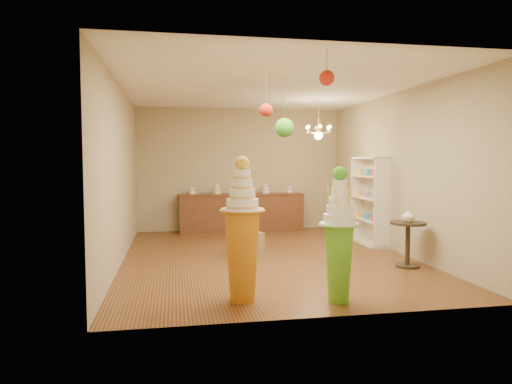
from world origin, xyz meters
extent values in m
plane|color=brown|center=(0.00, 0.00, 0.00)|extent=(6.50, 6.50, 0.00)
plane|color=white|center=(0.00, 0.00, 3.00)|extent=(6.50, 6.50, 0.00)
cube|color=tan|center=(0.00, 3.25, 1.50)|extent=(5.00, 0.04, 3.00)
cube|color=tan|center=(0.00, -3.25, 1.50)|extent=(5.00, 0.04, 3.00)
cube|color=tan|center=(-2.50, 0.00, 1.50)|extent=(0.04, 6.50, 3.00)
cube|color=tan|center=(2.50, 0.00, 1.50)|extent=(0.04, 6.50, 3.00)
cone|color=#66C32A|center=(0.34, -2.76, 0.47)|extent=(0.46, 0.46, 0.95)
cylinder|color=white|center=(0.34, -2.76, 0.96)|extent=(0.62, 0.62, 0.03)
cylinder|color=white|center=(0.34, -2.76, 1.03)|extent=(0.50, 0.50, 0.10)
cylinder|color=white|center=(0.34, -2.76, 1.14)|extent=(0.41, 0.41, 0.10)
cylinder|color=white|center=(0.34, -2.76, 1.24)|extent=(0.34, 0.34, 0.10)
cylinder|color=white|center=(0.34, -2.76, 1.34)|extent=(0.28, 0.28, 0.10)
cylinder|color=white|center=(0.34, -2.76, 1.45)|extent=(0.23, 0.23, 0.10)
sphere|color=green|center=(0.34, -2.76, 1.57)|extent=(0.17, 0.17, 0.17)
cone|color=orange|center=(-0.80, -2.51, 0.56)|extent=(0.55, 0.55, 1.12)
cylinder|color=white|center=(-0.80, -2.51, 1.13)|extent=(0.66, 0.66, 0.03)
cylinder|color=white|center=(-0.80, -2.51, 1.21)|extent=(0.49, 0.49, 0.12)
cylinder|color=white|center=(-0.80, -2.51, 1.33)|extent=(0.39, 0.39, 0.12)
cylinder|color=white|center=(-0.80, -2.51, 1.45)|extent=(0.32, 0.32, 0.12)
cylinder|color=white|center=(-0.80, -2.51, 1.56)|extent=(0.25, 0.25, 0.12)
sphere|color=gold|center=(-0.80, -2.51, 1.70)|extent=(0.17, 0.17, 0.17)
cube|color=olive|center=(-0.37, -0.01, 0.23)|extent=(0.64, 0.64, 0.45)
cube|color=#5A311C|center=(0.00, 2.97, 0.45)|extent=(3.00, 0.50, 0.90)
cube|color=#5A311C|center=(0.00, 2.97, 0.91)|extent=(3.04, 0.54, 0.03)
cylinder|color=white|center=(-1.20, 2.97, 1.00)|extent=(0.18, 0.18, 0.16)
cylinder|color=white|center=(-0.60, 2.97, 1.04)|extent=(0.18, 0.18, 0.24)
cylinder|color=white|center=(0.00, 2.97, 1.00)|extent=(0.18, 0.18, 0.16)
cylinder|color=white|center=(0.60, 2.97, 1.04)|extent=(0.18, 0.18, 0.24)
cylinder|color=white|center=(1.20, 2.97, 1.00)|extent=(0.18, 0.18, 0.16)
cube|color=#EFE5CE|center=(2.48, 0.80, 0.90)|extent=(0.04, 1.20, 1.80)
cube|color=#EFE5CE|center=(2.32, 0.80, 0.50)|extent=(0.30, 1.14, 0.03)
cube|color=#EFE5CE|center=(2.32, 0.80, 0.95)|extent=(0.30, 1.14, 0.03)
cube|color=#EFE5CE|center=(2.32, 0.80, 1.40)|extent=(0.30, 1.14, 0.03)
cylinder|color=black|center=(2.10, -1.21, 0.02)|extent=(0.50, 0.50, 0.04)
cylinder|color=black|center=(2.10, -1.21, 0.36)|extent=(0.10, 0.10, 0.72)
cylinder|color=black|center=(2.10, -1.21, 0.72)|extent=(0.75, 0.75, 0.04)
imported|color=#EFE5CE|center=(2.10, -1.21, 0.85)|extent=(0.24, 0.24, 0.22)
cylinder|color=#3E372C|center=(-0.30, -1.47, 2.73)|extent=(0.01, 0.01, 0.54)
sphere|color=#B02312|center=(-0.30, -1.47, 2.46)|extent=(0.19, 0.19, 0.19)
cylinder|color=#3E372C|center=(0.06, -1.13, 2.62)|extent=(0.01, 0.01, 0.77)
sphere|color=green|center=(0.06, -1.13, 2.23)|extent=(0.29, 0.29, 0.29)
cylinder|color=#3E372C|center=(0.11, -2.92, 2.84)|extent=(0.01, 0.01, 0.33)
sphere|color=#B02312|center=(0.11, -2.92, 2.67)|extent=(0.18, 0.18, 0.18)
cylinder|color=#EDAC53|center=(1.35, 1.18, 2.75)|extent=(0.02, 0.02, 0.50)
cylinder|color=#EDAC53|center=(1.35, 1.18, 2.45)|extent=(0.10, 0.10, 0.30)
sphere|color=#FFC88C|center=(1.35, 1.18, 2.25)|extent=(0.18, 0.18, 0.18)
camera|label=1|loc=(-1.62, -7.97, 1.73)|focal=32.00mm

